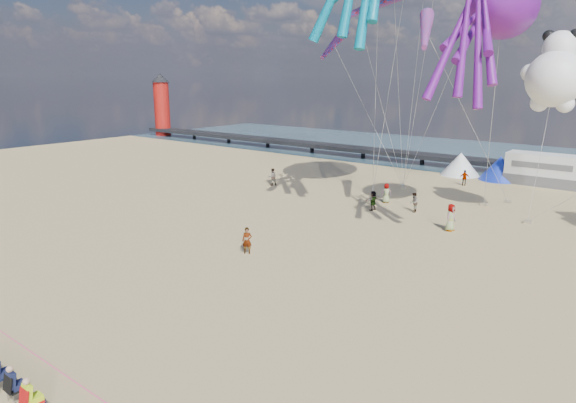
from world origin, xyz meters
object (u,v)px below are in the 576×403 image
object	(u,v)px
sandbag_b	(484,204)
windsock_mid	(426,30)
lighthouse	(162,109)
sandbag_e	(403,187)
tent_blue	(500,168)
beachgoer_1	(272,177)
beachgoer_6	(386,193)
windsock_right	(334,44)
sandbag_c	(528,222)
beachgoer_7	(414,203)
tent_white	(461,164)
sandbag_d	(508,202)
beachgoer_0	(451,217)
kite_octopus_purple	(503,5)
windsock_left	(378,3)
beachgoer_3	(465,178)
kite_panda	(555,79)
standing_person	(247,241)
sandbag_a	(373,193)
beachgoer_4	(373,201)
motorhome_0	(544,170)
spectator_row	(1,371)

from	to	relation	value
sandbag_b	windsock_mid	world-z (taller)	windsock_mid
lighthouse	sandbag_e	world-z (taller)	lighthouse
tent_blue	windsock_mid	bearing A→B (deg)	-90.24
beachgoer_1	beachgoer_6	world-z (taller)	beachgoer_1
tent_blue	windsock_right	distance (m)	21.19
sandbag_b	sandbag_c	bearing A→B (deg)	-38.20
beachgoer_6	beachgoer_7	xyz separation A→B (m)	(3.08, -1.39, -0.05)
tent_blue	sandbag_b	bearing A→B (deg)	-78.93
tent_white	sandbag_d	world-z (taller)	tent_white
beachgoer_0	beachgoer_6	world-z (taller)	beachgoer_0
sandbag_b	kite_octopus_purple	distance (m)	16.06
windsock_left	windsock_right	world-z (taller)	windsock_left
beachgoer_1	beachgoer_3	bearing A→B (deg)	163.65
beachgoer_3	windsock_mid	world-z (taller)	windsock_mid
sandbag_e	kite_panda	size ratio (longest dim) A/B	0.08
standing_person	sandbag_e	distance (m)	22.18
sandbag_c	sandbag_a	bearing A→B (deg)	175.05
beachgoer_6	sandbag_b	xyz separation A→B (m)	(6.63, 4.05, -0.70)
beachgoer_4	sandbag_c	bearing A→B (deg)	118.47
sandbag_b	windsock_mid	size ratio (longest dim) A/B	0.09
beachgoer_6	sandbag_b	bearing A→B (deg)	-178.13
lighthouse	windsock_right	xyz separation A→B (m)	(47.14, -18.01, 8.30)
beachgoer_0	sandbag_b	bearing A→B (deg)	11.10
beachgoer_3	windsock_left	world-z (taller)	windsock_left
tent_blue	kite_octopus_purple	bearing A→B (deg)	-76.62
beachgoer_1	kite_panda	size ratio (longest dim) A/B	0.26
beachgoer_1	kite_octopus_purple	world-z (taller)	kite_octopus_purple
sandbag_c	windsock_left	world-z (taller)	windsock_left
motorhome_0	beachgoer_0	size ratio (longest dim) A/B	3.54
kite_panda	beachgoer_6	bearing A→B (deg)	-157.68
spectator_row	kite_panda	size ratio (longest dim) A/B	0.97
beachgoer_1	beachgoer_6	size ratio (longest dim) A/B	1.00
beachgoer_1	beachgoer_4	world-z (taller)	beachgoer_1
tent_blue	standing_person	xyz separation A→B (m)	(-4.90, -31.72, -0.41)
beachgoer_6	windsock_right	xyz separation A→B (m)	(-6.47, 1.50, 11.99)
tent_blue	kite_panda	bearing A→B (deg)	-64.31
sandbag_c	windsock_mid	bearing A→B (deg)	-144.09
windsock_right	beachgoer_6	bearing A→B (deg)	-21.91
lighthouse	beachgoer_7	xyz separation A→B (m)	(56.69, -20.91, -3.74)
motorhome_0	beachgoer_7	distance (m)	17.74
tent_white	windsock_left	world-z (taller)	windsock_left
tent_white	spectator_row	xyz separation A→B (m)	(1.79, -46.68, -0.55)
beachgoer_3	beachgoer_4	xyz separation A→B (m)	(-2.29, -13.45, 0.01)
beachgoer_1	kite_octopus_purple	bearing A→B (deg)	119.03
sandbag_a	sandbag_c	bearing A→B (deg)	-4.95
motorhome_0	spectator_row	size ratio (longest dim) A/B	1.08
tent_white	beachgoer_6	world-z (taller)	tent_white
lighthouse	windsock_left	bearing A→B (deg)	-19.27
beachgoer_4	sandbag_d	world-z (taller)	beachgoer_4
tent_blue	windsock_left	size ratio (longest dim) A/B	0.54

